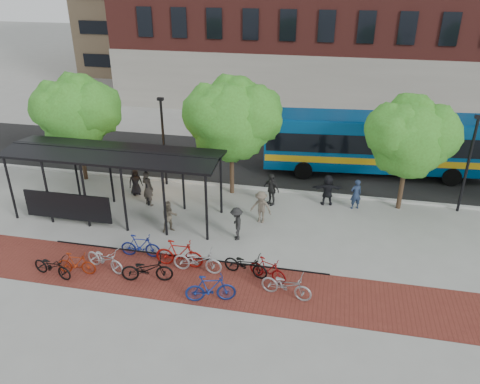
% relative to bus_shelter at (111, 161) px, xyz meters
% --- Properties ---
extents(ground, '(160.00, 160.00, 0.00)m').
position_rel_bus_shelter_xyz_m(ground, '(8.13, 0.48, -3.00)').
color(ground, '#9E9E99').
rests_on(ground, ground).
extents(asphalt_street, '(160.00, 8.00, 0.01)m').
position_rel_bus_shelter_xyz_m(asphalt_street, '(8.13, 8.48, -2.99)').
color(asphalt_street, black).
rests_on(asphalt_street, ground).
extents(curb, '(160.00, 0.25, 0.12)m').
position_rel_bus_shelter_xyz_m(curb, '(8.13, 4.48, -2.94)').
color(curb, '#B7B7B2').
rests_on(curb, ground).
extents(brick_strip, '(24.00, 3.00, 0.01)m').
position_rel_bus_shelter_xyz_m(brick_strip, '(6.13, -4.52, -3.00)').
color(brick_strip, maroon).
rests_on(brick_strip, ground).
extents(bike_rack_rail, '(12.00, 0.05, 0.95)m').
position_rel_bus_shelter_xyz_m(bike_rack_rail, '(4.83, -3.62, -3.00)').
color(bike_rack_rail, black).
rests_on(bike_rack_rail, ground).
extents(bus_shelter, '(10.60, 3.07, 3.60)m').
position_rel_bus_shelter_xyz_m(bus_shelter, '(0.00, 0.00, 0.00)').
color(bus_shelter, black).
rests_on(bus_shelter, ground).
extents(tree_a, '(4.90, 4.00, 6.18)m').
position_rel_bus_shelter_xyz_m(tree_a, '(-3.77, 3.83, 1.24)').
color(tree_a, '#382619').
rests_on(tree_a, ground).
extents(tree_b, '(5.15, 4.20, 6.47)m').
position_rel_bus_shelter_xyz_m(tree_b, '(5.23, 3.83, 1.46)').
color(tree_b, '#382619').
rests_on(tree_b, ground).
extents(tree_c, '(4.66, 3.80, 5.92)m').
position_rel_bus_shelter_xyz_m(tree_c, '(14.22, 3.83, 1.06)').
color(tree_c, '#382619').
rests_on(tree_c, ground).
extents(lamp_post_left, '(0.35, 0.20, 5.12)m').
position_rel_bus_shelter_xyz_m(lamp_post_left, '(1.13, 4.08, -0.25)').
color(lamp_post_left, black).
rests_on(lamp_post_left, ground).
extents(lamp_post_right, '(0.35, 0.20, 5.12)m').
position_rel_bus_shelter_xyz_m(lamp_post_right, '(17.13, 4.08, -0.25)').
color(lamp_post_right, black).
rests_on(lamp_post_right, ground).
extents(bus, '(13.50, 4.18, 3.59)m').
position_rel_bus_shelter_xyz_m(bus, '(12.97, 8.34, -0.94)').
color(bus, '#074884').
rests_on(bus, ground).
extents(bike_0, '(1.98, 1.03, 0.99)m').
position_rel_bus_shelter_xyz_m(bike_0, '(-0.29, -5.45, -2.50)').
color(bike_0, black).
rests_on(bike_0, ground).
extents(bike_1, '(1.68, 0.60, 0.99)m').
position_rel_bus_shelter_xyz_m(bike_1, '(0.59, -5.08, -2.50)').
color(bike_1, maroon).
rests_on(bike_1, ground).
extents(bike_2, '(2.09, 1.26, 1.04)m').
position_rel_bus_shelter_xyz_m(bike_2, '(1.60, -4.56, -2.48)').
color(bike_2, '#B4B4B6').
rests_on(bike_2, ground).
extents(bike_3, '(1.81, 0.62, 1.07)m').
position_rel_bus_shelter_xyz_m(bike_3, '(2.66, -3.33, -2.47)').
color(bike_3, navy).
rests_on(bike_3, ground).
extents(bike_4, '(2.20, 1.14, 1.10)m').
position_rel_bus_shelter_xyz_m(bike_4, '(3.62, -4.92, -2.45)').
color(bike_4, black).
rests_on(bike_4, ground).
extents(bike_5, '(2.08, 0.63, 1.24)m').
position_rel_bus_shelter_xyz_m(bike_5, '(4.56, -3.69, -2.38)').
color(bike_5, maroon).
rests_on(bike_5, ground).
extents(bike_6, '(2.11, 0.77, 1.10)m').
position_rel_bus_shelter_xyz_m(bike_6, '(5.42, -3.89, -2.45)').
color(bike_6, '#A9A9AC').
rests_on(bike_6, ground).
extents(bike_7, '(2.01, 1.05, 1.16)m').
position_rel_bus_shelter_xyz_m(bike_7, '(6.46, -5.63, -2.42)').
color(bike_7, navy).
rests_on(bike_7, ground).
extents(bike_8, '(2.03, 1.08, 1.01)m').
position_rel_bus_shelter_xyz_m(bike_8, '(7.42, -3.70, -2.49)').
color(bike_8, black).
rests_on(bike_8, ground).
extents(bike_9, '(1.73, 1.03, 1.00)m').
position_rel_bus_shelter_xyz_m(bike_9, '(8.36, -3.86, -2.50)').
color(bike_9, maroon).
rests_on(bike_9, ground).
extents(bike_10, '(2.13, 1.10, 1.07)m').
position_rel_bus_shelter_xyz_m(bike_10, '(9.22, -4.76, -2.46)').
color(bike_10, '#969698').
rests_on(bike_10, ground).
extents(pedestrian_0, '(0.89, 0.85, 1.53)m').
position_rel_bus_shelter_xyz_m(pedestrian_0, '(-0.04, 2.44, -2.23)').
color(pedestrian_0, black).
rests_on(pedestrian_0, ground).
extents(pedestrian_1, '(0.84, 0.72, 1.95)m').
position_rel_bus_shelter_xyz_m(pedestrian_1, '(1.13, 1.39, -2.03)').
color(pedestrian_1, '#3F3832').
rests_on(pedestrian_1, ground).
extents(pedestrian_3, '(1.18, 0.82, 1.67)m').
position_rel_bus_shelter_xyz_m(pedestrian_3, '(7.29, 0.78, -2.16)').
color(pedestrian_3, brown).
rests_on(pedestrian_3, ground).
extents(pedestrian_4, '(1.10, 0.92, 1.76)m').
position_rel_bus_shelter_xyz_m(pedestrian_4, '(7.49, 2.82, -2.12)').
color(pedestrian_4, '#2A2A2A').
rests_on(pedestrian_4, ground).
extents(pedestrian_5, '(1.64, 0.72, 1.71)m').
position_rel_bus_shelter_xyz_m(pedestrian_5, '(10.41, 3.42, -2.14)').
color(pedestrian_5, black).
rests_on(pedestrian_5, ground).
extents(pedestrian_7, '(0.71, 0.61, 1.66)m').
position_rel_bus_shelter_xyz_m(pedestrian_7, '(11.87, 3.25, -2.17)').
color(pedestrian_7, '#202F4C').
rests_on(pedestrian_7, ground).
extents(pedestrian_8, '(0.97, 0.92, 1.58)m').
position_rel_bus_shelter_xyz_m(pedestrian_8, '(3.19, -1.02, -2.21)').
color(pedestrian_8, brown).
rests_on(pedestrian_8, ground).
extents(pedestrian_9, '(0.89, 1.18, 1.61)m').
position_rel_bus_shelter_xyz_m(pedestrian_9, '(6.45, -1.02, -2.19)').
color(pedestrian_9, black).
rests_on(pedestrian_9, ground).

